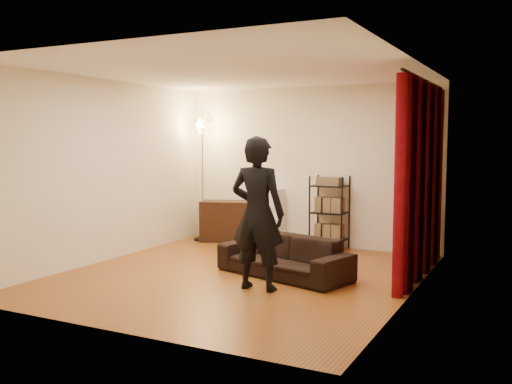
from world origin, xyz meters
The scene contains 14 objects.
floor centered at (0.00, 0.00, 0.00)m, with size 5.00×5.00×0.00m, color #9C571A.
ceiling centered at (0.00, 0.00, 2.70)m, with size 5.00×5.00×0.00m, color white.
wall_back centered at (0.00, 2.50, 1.35)m, with size 5.00×5.00×0.00m, color #F0E6CA.
wall_front centered at (0.00, -2.50, 1.35)m, with size 5.00×5.00×0.00m, color #F0E6CA.
wall_left centered at (-2.25, 0.00, 1.35)m, with size 5.00×5.00×0.00m, color #F0E6CA.
wall_right centered at (2.25, 0.00, 1.35)m, with size 5.00×5.00×0.00m, color #F0E6CA.
curtain_rod centered at (2.15, 1.12, 2.58)m, with size 0.04×0.04×2.65m, color black.
curtain centered at (2.13, 1.12, 1.28)m, with size 0.22×2.65×2.55m, color maroon, non-canonical shape.
sofa centered at (0.55, 0.23, 0.27)m, with size 1.84×0.72×0.54m, color black.
person centered at (0.54, -0.52, 0.93)m, with size 0.68×0.44×1.85m, color black.
media_cabinet centered at (-1.28, 2.23, 0.36)m, with size 1.23×0.46×0.72m, color black.
storage_boxes centered at (-0.61, 2.31, 0.48)m, with size 0.39×0.31×0.96m, color silver, non-canonical shape.
wire_shelf centered at (0.46, 2.28, 0.61)m, with size 0.55×0.39×1.22m, color black, non-canonical shape.
floor_lamp centered at (-1.86, 2.06, 1.12)m, with size 0.40×0.40×2.23m, color silver, non-canonical shape.
Camera 1 is at (3.58, -6.57, 1.81)m, focal length 40.00 mm.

